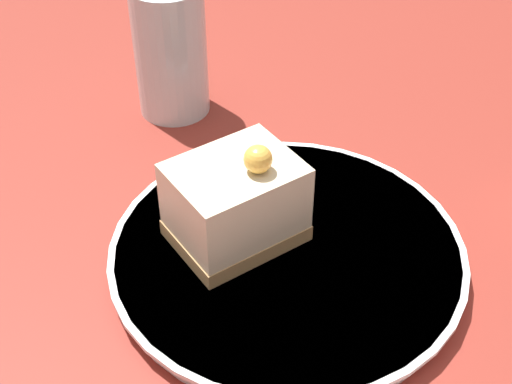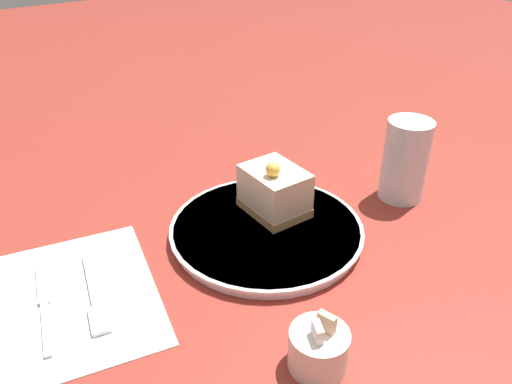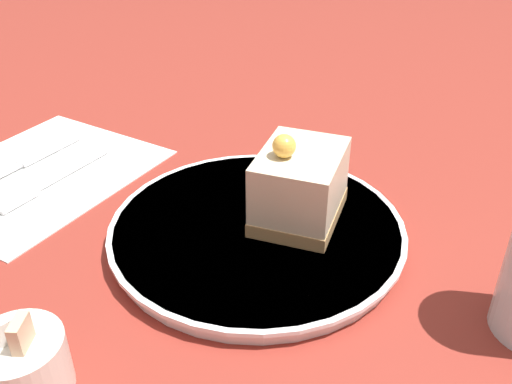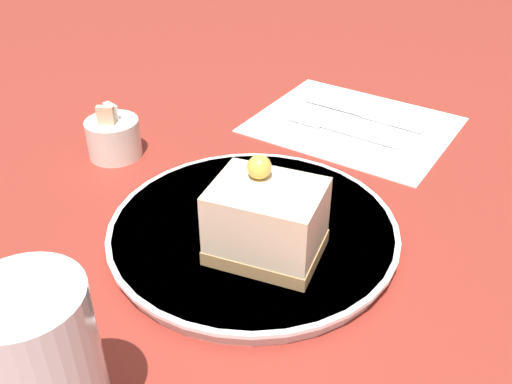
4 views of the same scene
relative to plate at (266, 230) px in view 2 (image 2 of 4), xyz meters
The scene contains 8 objects.
ground_plane 0.04m from the plate, 45.75° to the left, with size 4.00×4.00×0.00m, color maroon.
plate is the anchor object (origin of this frame).
cake_slice 0.06m from the plate, 140.97° to the right, with size 0.08×0.10×0.09m.
napkin 0.28m from the plate, ahead, with size 0.25×0.28×0.00m.
fork 0.25m from the plate, ahead, with size 0.05×0.16×0.00m.
knife 0.31m from the plate, ahead, with size 0.05×0.17×0.00m.
sugar_bowl 0.24m from the plate, 68.07° to the left, with size 0.06×0.06×0.07m.
drinking_glass 0.26m from the plate, behind, with size 0.07×0.07×0.13m.
Camera 2 is at (0.32, 0.46, 0.43)m, focal length 35.00 mm.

